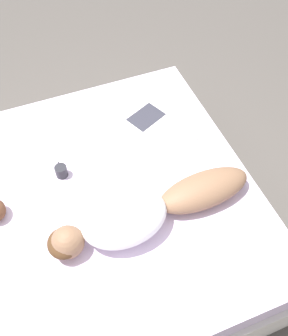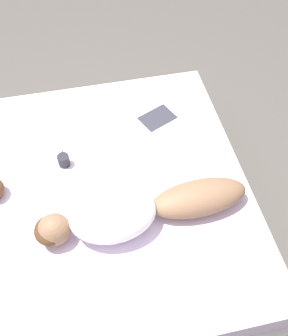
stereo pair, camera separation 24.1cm
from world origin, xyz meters
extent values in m
plane|color=#4C4742|center=(0.00, 0.00, 0.00)|extent=(12.00, 12.00, 0.00)
cube|color=beige|center=(0.00, 0.00, 0.19)|extent=(1.95, 2.06, 0.38)
cube|color=silver|center=(0.00, 0.00, 0.48)|extent=(1.89, 2.00, 0.20)
ellipsoid|color=brown|center=(-0.23, -0.65, 0.66)|extent=(0.26, 0.58, 0.16)
ellipsoid|color=white|center=(-0.25, -0.15, 0.70)|extent=(0.36, 0.50, 0.23)
ellipsoid|color=#472D19|center=(-0.26, 0.20, 0.68)|extent=(0.19, 0.18, 0.10)
sphere|color=brown|center=(-0.26, 0.18, 0.67)|extent=(0.18, 0.18, 0.18)
cube|color=white|center=(0.27, -0.69, 0.59)|extent=(0.37, 0.41, 0.01)
cube|color=white|center=(0.51, -0.58, 0.59)|extent=(0.37, 0.41, 0.01)
cube|color=#2D2D38|center=(0.51, -0.58, 0.59)|extent=(0.25, 0.28, 0.00)
cylinder|color=#232328|center=(0.24, 0.09, 0.62)|extent=(0.07, 0.07, 0.08)
cylinder|color=black|center=(0.24, 0.09, 0.65)|extent=(0.06, 0.06, 0.00)
torus|color=#232328|center=(0.28, 0.09, 0.62)|extent=(0.06, 0.01, 0.06)
camera|label=1|loc=(-1.28, 0.14, 2.56)|focal=42.00mm
camera|label=2|loc=(-1.35, -0.09, 2.56)|focal=42.00mm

